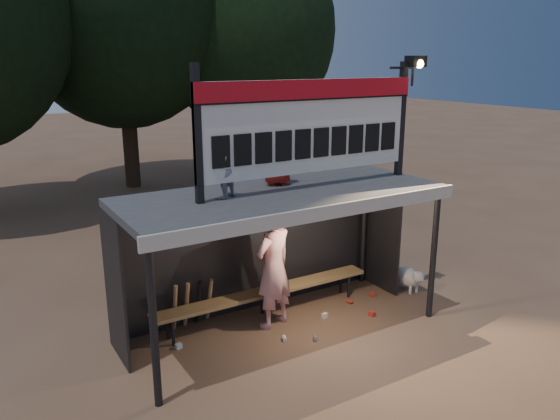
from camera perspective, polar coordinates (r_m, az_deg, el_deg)
name	(u,v)px	position (r m, az deg, el deg)	size (l,w,h in m)	color
ground	(282,329)	(9.12, 0.23, -12.35)	(80.00, 80.00, 0.00)	brown
player	(273,267)	(8.84, -0.69, -6.00)	(0.74, 0.49, 2.04)	white
child_a	(221,168)	(7.82, -6.15, 4.41)	(0.44, 0.34, 0.90)	gray
child_b	(277,150)	(8.63, -0.28, 6.24)	(0.54, 0.35, 1.10)	maroon
dugout_shelter	(274,217)	(8.61, -0.60, -0.77)	(5.10, 2.08, 2.32)	#3A3A3C
scoreboard_assembly	(314,123)	(8.40, 3.58, 9.09)	(4.10, 0.27, 1.99)	black
bench	(265,293)	(9.35, -1.54, -8.65)	(4.00, 0.35, 0.48)	olive
tree_right	(247,30)	(19.68, -3.47, 18.24)	(6.08, 6.08, 8.72)	#321E16
dog	(409,277)	(10.68, 13.30, -6.80)	(0.36, 0.81, 0.49)	silver
bats	(192,303)	(9.10, -9.15, -9.59)	(0.68, 0.35, 0.84)	#A4754C
litter	(317,320)	(9.35, 3.92, -11.36)	(3.88, 0.98, 0.08)	red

